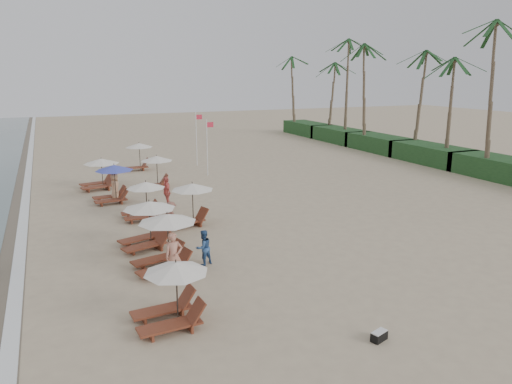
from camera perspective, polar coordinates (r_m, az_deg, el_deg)
name	(u,v)px	position (r m, az deg, el deg)	size (l,w,h in m)	color
ground	(285,248)	(22.62, 3.43, -6.58)	(160.00, 160.00, 0.00)	tan
foam_line	(24,218)	(29.97, -25.54, -2.80)	(0.50, 140.00, 0.02)	white
shrub_hedge	(432,154)	(46.55, 19.84, 4.20)	(3.20, 53.00, 1.60)	#193D1C
palm_row	(432,49)	(46.66, 19.92, 15.47)	(7.00, 52.00, 12.30)	brown
lounger_station_0	(169,296)	(16.01, -10.14, -11.90)	(2.53, 2.07, 2.08)	brown
lounger_station_1	(162,243)	(20.21, -10.92, -5.90)	(2.76, 2.37, 2.34)	brown
lounger_station_2	(145,224)	(22.98, -12.87, -3.71)	(2.76, 2.46, 2.16)	brown
lounger_station_3	(142,201)	(27.46, -13.15, -1.01)	(2.47, 2.12, 2.08)	brown
lounger_station_4	(112,183)	(31.49, -16.54, 0.97)	(2.62, 2.34, 2.35)	brown
lounger_station_5	(98,174)	(35.51, -17.98, 2.00)	(2.85, 2.43, 2.11)	brown
inland_station_0	(189,201)	(25.73, -7.80, -1.06)	(2.79, 2.24, 2.22)	brown
inland_station_1	(154,170)	(34.71, -11.84, 2.56)	(2.81, 2.24, 2.22)	brown
inland_station_2	(137,155)	(41.50, -13.78, 4.21)	(2.85, 2.24, 2.22)	brown
beachgoer_near	(174,256)	(19.27, -9.58, -7.42)	(0.69, 0.46, 1.91)	tan
beachgoer_mid_a	(203,247)	(20.61, -6.17, -6.47)	(0.73, 0.57, 1.51)	#2D5187
beachgoer_mid_b	(171,216)	(25.18, -9.88, -2.81)	(0.99, 0.57, 1.53)	brown
beachgoer_far_a	(167,192)	(29.50, -10.40, -0.02)	(1.11, 0.46, 1.90)	#D55E55
beachgoer_far_b	(115,187)	(32.03, -16.17, 0.59)	(0.85, 0.55, 1.73)	tan
duffel_bag	(379,336)	(15.73, 14.20, -15.99)	(0.60, 0.44, 0.30)	black
flag_pole_near	(207,145)	(38.22, -5.70, 5.52)	(0.59, 0.08, 4.38)	silver
flag_pole_far	(197,136)	(42.57, -6.95, 6.47)	(0.60, 0.08, 4.60)	silver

